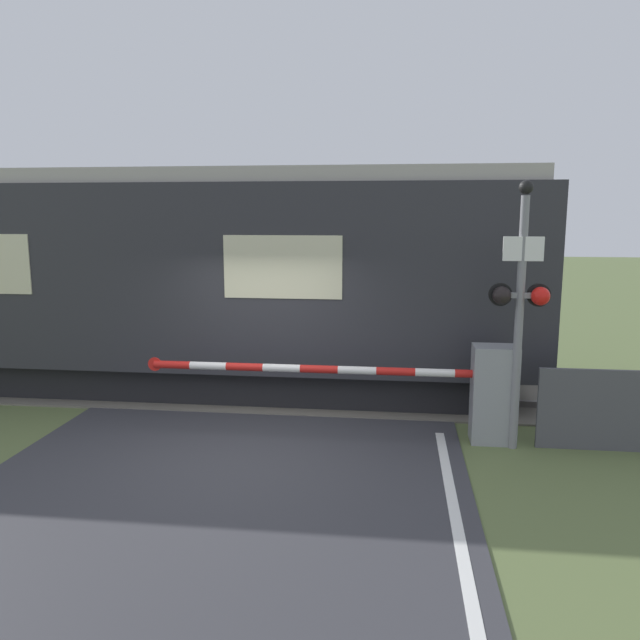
# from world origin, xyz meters

# --- Properties ---
(ground_plane) EXTENTS (80.00, 80.00, 0.00)m
(ground_plane) POSITION_xyz_m (0.00, 0.00, 0.00)
(ground_plane) COLOR #5B6B3D
(track_bed) EXTENTS (36.00, 3.20, 0.13)m
(track_bed) POSITION_xyz_m (0.00, 3.11, 0.02)
(track_bed) COLOR #666056
(track_bed) RESTS_ON ground_plane
(train) EXTENTS (18.14, 2.99, 3.83)m
(train) POSITION_xyz_m (-4.72, 3.11, 1.96)
(train) COLOR black
(train) RESTS_ON ground_plane
(crossing_barrier) EXTENTS (5.23, 0.44, 1.35)m
(crossing_barrier) POSITION_xyz_m (3.00, 0.82, 0.72)
(crossing_barrier) COLOR gray
(crossing_barrier) RESTS_ON ground_plane
(signal_post) EXTENTS (0.78, 0.26, 3.53)m
(signal_post) POSITION_xyz_m (3.58, 0.59, 2.01)
(signal_post) COLOR gray
(signal_post) RESTS_ON ground_plane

